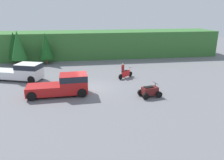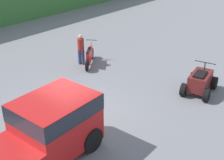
% 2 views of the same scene
% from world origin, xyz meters
% --- Properties ---
extents(ground_plane, '(80.00, 80.00, 0.00)m').
position_xyz_m(ground_plane, '(0.00, 0.00, 0.00)').
color(ground_plane, slate).
extents(hillside_backdrop, '(44.00, 6.00, 4.23)m').
position_xyz_m(hillside_backdrop, '(0.00, 16.00, 2.11)').
color(hillside_backdrop, '#387033').
rests_on(hillside_backdrop, ground_plane).
extents(tree_left, '(2.04, 2.04, 4.64)m').
position_xyz_m(tree_left, '(-10.43, 12.79, 2.73)').
color(tree_left, brown).
rests_on(tree_left, ground_plane).
extents(tree_mid_left, '(2.17, 2.17, 4.93)m').
position_xyz_m(tree_mid_left, '(-9.47, 11.21, 2.90)').
color(tree_mid_left, brown).
rests_on(tree_mid_left, ground_plane).
extents(tree_mid_right, '(2.00, 2.00, 4.55)m').
position_xyz_m(tree_mid_right, '(-5.81, 11.76, 2.68)').
color(tree_mid_right, brown).
rests_on(tree_mid_right, ground_plane).
extents(pickup_truck_red, '(5.59, 2.25, 1.97)m').
position_xyz_m(pickup_truck_red, '(-2.58, -1.25, 1.03)').
color(pickup_truck_red, red).
rests_on(pickup_truck_red, ground_plane).
extents(pickup_truck_second, '(5.99, 3.74, 1.97)m').
position_xyz_m(pickup_truck_second, '(-7.54, 4.06, 1.03)').
color(pickup_truck_second, white).
rests_on(pickup_truck_second, ground_plane).
extents(dirt_bike, '(1.93, 1.43, 1.14)m').
position_xyz_m(dirt_bike, '(4.18, 3.15, 0.47)').
color(dirt_bike, black).
rests_on(dirt_bike, ground_plane).
extents(quad_atv, '(2.13, 1.57, 1.28)m').
position_xyz_m(quad_atv, '(5.17, -2.85, 0.50)').
color(quad_atv, black).
rests_on(quad_atv, ground_plane).
extents(rider_person, '(0.47, 0.47, 1.68)m').
position_xyz_m(rider_person, '(3.91, 3.51, 0.91)').
color(rider_person, navy).
rests_on(rider_person, ground_plane).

